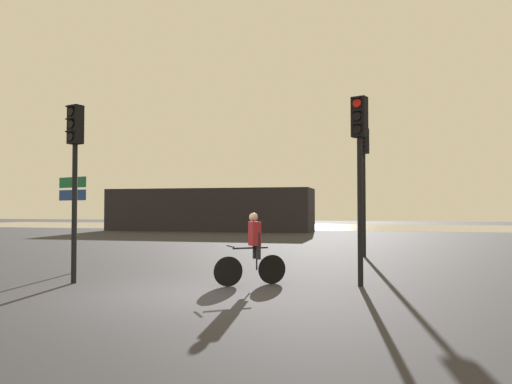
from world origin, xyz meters
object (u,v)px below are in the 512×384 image
Objects in this scene: traffic_light_far_right at (364,168)px; direction_sign_post at (73,206)px; traffic_light_near_left at (75,159)px; traffic_light_near_right at (360,154)px; distant_building at (210,210)px; cyclist at (253,248)px.

traffic_light_far_right reaches higher than direction_sign_post.
traffic_light_near_right is (6.42, 1.09, 0.06)m from traffic_light_near_left.
distant_building is 25.30m from direction_sign_post.
traffic_light_near_right is 0.92× the size of traffic_light_far_right.
distant_building is 28.14m from traffic_light_near_right.
traffic_light_far_right is at bearing -118.93° from direction_sign_post.
cyclist is at bearing -152.13° from traffic_light_near_left.
traffic_light_near_left is 0.90× the size of traffic_light_far_right.
traffic_light_near_left is 2.54× the size of cyclist.
traffic_light_near_right is at bearing 121.84° from traffic_light_far_right.
distant_building is 6.07× the size of direction_sign_post.
traffic_light_near_right is 6.91m from traffic_light_far_right.
direction_sign_post is at bearing 45.47° from cyclist.
traffic_light_far_right reaches higher than traffic_light_near_left.
cyclist is (-2.35, -0.38, -2.11)m from traffic_light_near_right.
distant_building is at bearing -42.80° from traffic_light_near_right.
traffic_light_far_right reaches higher than distant_building.
distant_building is 27.53m from cyclist.
traffic_light_far_right is 2.82× the size of cyclist.
distant_building is 3.45× the size of traffic_light_far_right.
traffic_light_near_left is at bearing 31.13° from traffic_light_near_right.
traffic_light_far_right is 1.76× the size of direction_sign_post.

